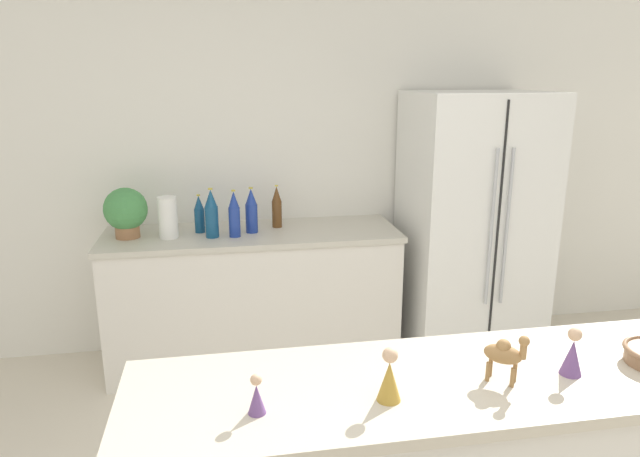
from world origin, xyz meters
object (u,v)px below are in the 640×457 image
object	(u,v)px
back_bottle_3	(211,214)
wise_man_figurine_crimson	(389,378)
camel_figurine	(505,353)
back_bottle_4	(277,207)
potted_plant	(126,211)
wise_man_figurine_purple	(572,354)
back_bottle_0	(251,211)
wise_man_figurine_blue	(257,396)
refrigerator	(471,226)
paper_towel_roll	(168,218)
back_bottle_1	(199,214)
back_bottle_2	(234,215)

from	to	relation	value
back_bottle_3	wise_man_figurine_crimson	world-z (taller)	back_bottle_3
camel_figurine	wise_man_figurine_crimson	size ratio (longest dim) A/B	1.00
back_bottle_3	back_bottle_4	world-z (taller)	back_bottle_3
potted_plant	back_bottle_3	distance (m)	0.52
potted_plant	wise_man_figurine_purple	world-z (taller)	potted_plant
potted_plant	back_bottle_4	bearing A→B (deg)	5.33
wise_man_figurine_crimson	back_bottle_0	bearing A→B (deg)	96.63
wise_man_figurine_blue	wise_man_figurine_purple	xyz separation A→B (m)	(0.95, 0.04, 0.02)
refrigerator	wise_man_figurine_purple	size ratio (longest dim) A/B	11.59
paper_towel_roll	wise_man_figurine_crimson	size ratio (longest dim) A/B	1.60
camel_figurine	wise_man_figurine_blue	world-z (taller)	camel_figurine
camel_figurine	wise_man_figurine_blue	xyz separation A→B (m)	(-0.72, -0.04, -0.04)
back_bottle_0	wise_man_figurine_blue	world-z (taller)	back_bottle_0
back_bottle_0	wise_man_figurine_crimson	distance (m)	2.17
paper_towel_roll	wise_man_figurine_crimson	world-z (taller)	wise_man_figurine_crimson
back_bottle_4	back_bottle_3	bearing A→B (deg)	-157.90
paper_towel_roll	wise_man_figurine_blue	world-z (taller)	paper_towel_roll
paper_towel_roll	camel_figurine	world-z (taller)	camel_figurine
refrigerator	back_bottle_1	distance (m)	1.79
refrigerator	back_bottle_3	size ratio (longest dim) A/B	5.73
paper_towel_roll	back_bottle_3	size ratio (longest dim) A/B	0.83
back_bottle_3	wise_man_figurine_blue	size ratio (longest dim) A/B	2.66
refrigerator	back_bottle_0	world-z (taller)	refrigerator
back_bottle_4	wise_man_figurine_crimson	xyz separation A→B (m)	(0.08, -2.26, 0.03)
back_bottle_4	camel_figurine	xyz separation A→B (m)	(0.44, -2.22, 0.06)
potted_plant	paper_towel_roll	size ratio (longest dim) A/B	1.21
back_bottle_1	back_bottle_4	size ratio (longest dim) A/B	0.87
back_bottle_3	camel_figurine	world-z (taller)	back_bottle_3
wise_man_figurine_blue	back_bottle_4	bearing A→B (deg)	82.82
back_bottle_1	camel_figurine	bearing A→B (deg)	-66.77
back_bottle_3	back_bottle_0	bearing A→B (deg)	15.71
potted_plant	back_bottle_3	size ratio (longest dim) A/B	1.01
back_bottle_2	wise_man_figurine_crimson	distance (m)	2.11
potted_plant	wise_man_figurine_crimson	bearing A→B (deg)	-65.04
back_bottle_2	back_bottle_4	xyz separation A→B (m)	(0.28, 0.18, -0.01)
refrigerator	wise_man_figurine_purple	distance (m)	2.15
potted_plant	wise_man_figurine_blue	xyz separation A→B (m)	(0.65, -2.17, -0.02)
back_bottle_2	wise_man_figurine_purple	bearing A→B (deg)	-65.13
camel_figurine	wise_man_figurine_purple	bearing A→B (deg)	1.29
paper_towel_roll	back_bottle_1	size ratio (longest dim) A/B	1.04
camel_figurine	back_bottle_4	bearing A→B (deg)	101.22
potted_plant	camel_figurine	distance (m)	2.54
potted_plant	back_bottle_0	world-z (taller)	potted_plant
back_bottle_0	back_bottle_1	bearing A→B (deg)	170.08
potted_plant	wise_man_figurine_purple	xyz separation A→B (m)	(1.59, -2.13, -0.00)
potted_plant	back_bottle_1	distance (m)	0.44
back_bottle_3	potted_plant	bearing A→B (deg)	170.86
back_bottle_1	back_bottle_2	size ratio (longest dim) A/B	0.83
back_bottle_4	wise_man_figurine_blue	size ratio (longest dim) A/B	2.42
back_bottle_0	wise_man_figurine_purple	bearing A→B (deg)	-68.50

